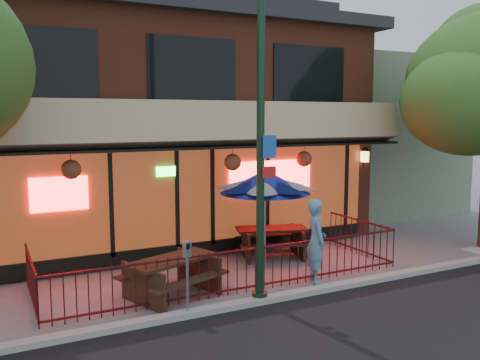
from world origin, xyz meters
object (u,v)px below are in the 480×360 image
(pedestrian, at_px, (316,241))
(parking_meter_near, at_px, (187,266))
(street_light, at_px, (261,149))
(picnic_table_left, at_px, (172,271))
(patio_umbrella, at_px, (265,182))
(picnic_table_right, at_px, (272,238))

(pedestrian, bearing_deg, parking_meter_near, 117.11)
(street_light, height_order, pedestrian, street_light)
(street_light, xyz_separation_m, picnic_table_left, (-1.51, 1.10, -2.60))
(picnic_table_left, xyz_separation_m, pedestrian, (3.25, -0.60, 0.43))
(pedestrian, height_order, parking_meter_near, pedestrian)
(street_light, bearing_deg, patio_umbrella, 58.05)
(picnic_table_left, bearing_deg, picnic_table_right, 26.39)
(street_light, xyz_separation_m, pedestrian, (1.74, 0.50, -2.18))
(picnic_table_left, distance_m, patio_umbrella, 3.35)
(street_light, distance_m, pedestrian, 2.83)
(patio_umbrella, xyz_separation_m, parking_meter_near, (-2.88, -2.11, -1.19))
(patio_umbrella, relative_size, pedestrian, 1.32)
(picnic_table_left, xyz_separation_m, patio_umbrella, (2.77, 0.93, 1.64))
(pedestrian, bearing_deg, patio_umbrella, 34.52)
(picnic_table_left, relative_size, pedestrian, 1.20)
(picnic_table_right, distance_m, patio_umbrella, 1.94)
(picnic_table_left, bearing_deg, parking_meter_near, -95.12)
(picnic_table_right, height_order, patio_umbrella, patio_umbrella)
(pedestrian, bearing_deg, street_light, 123.43)
(picnic_table_left, relative_size, parking_meter_near, 1.59)
(picnic_table_right, bearing_deg, street_light, -124.38)
(pedestrian, xyz_separation_m, parking_meter_near, (-3.35, -0.58, 0.02))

